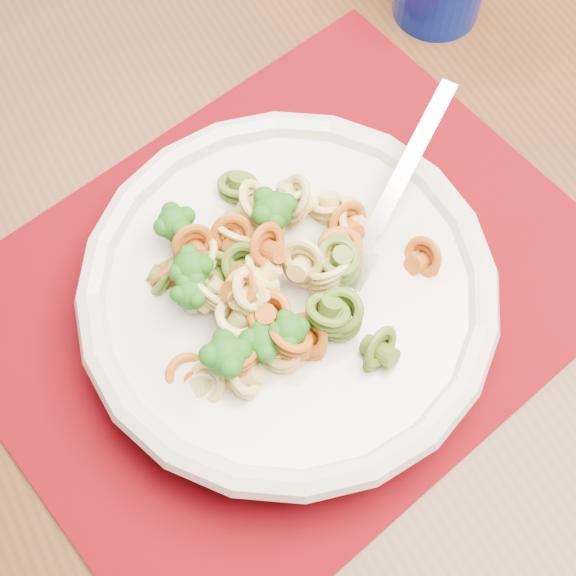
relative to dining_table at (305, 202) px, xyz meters
name	(u,v)px	position (x,y,z in m)	size (l,w,h in m)	color
dining_table	(305,202)	(0.00, 0.00, 0.00)	(1.66, 1.17, 0.72)	#4D2715
placemat	(287,292)	(-0.06, -0.11, 0.09)	(0.42, 0.32, 0.00)	#57030D
pasta_bowl	(288,294)	(-0.07, -0.12, 0.12)	(0.27, 0.27, 0.05)	beige
pasta_broccoli_heap	(288,284)	(-0.07, -0.12, 0.13)	(0.23, 0.23, 0.06)	#CFC066
fork	(355,266)	(-0.02, -0.13, 0.13)	(0.19, 0.02, 0.01)	silver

